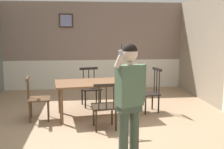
# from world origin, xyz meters

# --- Properties ---
(ground_plane) EXTENTS (8.13, 8.13, 0.00)m
(ground_plane) POSITION_xyz_m (0.00, 0.00, 0.00)
(ground_plane) COLOR #9E7F60
(room_back_partition) EXTENTS (5.96, 0.17, 2.83)m
(room_back_partition) POSITION_xyz_m (-0.00, 3.70, 1.37)
(room_back_partition) COLOR gray
(room_back_partition) RESTS_ON ground_plane
(dining_table) EXTENTS (1.91, 1.21, 0.78)m
(dining_table) POSITION_xyz_m (-0.07, 0.65, 0.69)
(dining_table) COLOR brown
(dining_table) RESTS_ON ground_plane
(chair_near_window) EXTENTS (0.51, 0.51, 0.93)m
(chair_near_window) POSITION_xyz_m (0.03, -0.22, 0.46)
(chair_near_window) COLOR #2D2319
(chair_near_window) RESTS_ON ground_plane
(chair_by_doorway) EXTENTS (0.51, 0.51, 0.94)m
(chair_by_doorway) POSITION_xyz_m (-1.35, 0.50, 0.47)
(chair_by_doorway) COLOR #513823
(chair_by_doorway) RESTS_ON ground_plane
(chair_at_table_head) EXTENTS (0.49, 0.49, 1.04)m
(chair_at_table_head) POSITION_xyz_m (1.21, 0.82, 0.48)
(chair_at_table_head) COLOR black
(chair_at_table_head) RESTS_ON ground_plane
(chair_opposite_corner) EXTENTS (0.57, 0.57, 0.97)m
(chair_opposite_corner) POSITION_xyz_m (-0.19, 1.53, 0.47)
(chair_opposite_corner) COLOR black
(chair_opposite_corner) RESTS_ON ground_plane
(person_figure) EXTENTS (0.49, 0.33, 1.72)m
(person_figure) POSITION_xyz_m (0.29, -1.52, 0.98)
(person_figure) COLOR #3A493A
(person_figure) RESTS_ON ground_plane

